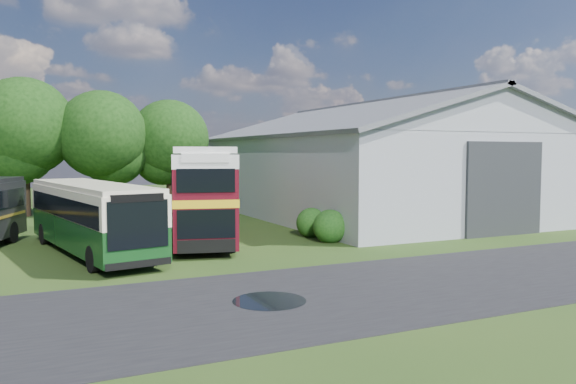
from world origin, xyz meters
TOP-DOWN VIEW (x-y plane):
  - ground at (0.00, 0.00)m, footprint 120.00×120.00m
  - asphalt_road at (3.00, -3.00)m, footprint 60.00×8.00m
  - puddle at (-1.50, -3.00)m, footprint 2.20×2.20m
  - storage_shed at (15.00, 15.98)m, footprint 18.80×24.80m
  - tree_mid at (-8.00, 24.80)m, footprint 6.80×6.80m
  - tree_right_a at (-3.00, 23.80)m, footprint 6.26×6.26m
  - tree_right_b at (2.00, 24.60)m, footprint 5.98×5.98m
  - shrub_front at (5.60, 6.00)m, footprint 1.70×1.70m
  - shrub_mid at (5.60, 8.00)m, footprint 1.60×1.60m
  - bus_green_single at (-5.41, 7.54)m, footprint 4.60×11.48m
  - bus_maroon_double at (-0.06, 9.17)m, footprint 5.24×11.18m

SIDE VIEW (x-z plane):
  - ground at x=0.00m, z-range 0.00..0.00m
  - asphalt_road at x=3.00m, z-range -0.01..0.01m
  - puddle at x=-1.50m, z-range -0.01..0.01m
  - shrub_front at x=5.60m, z-range -0.85..0.85m
  - shrub_mid at x=5.60m, z-range -0.80..0.80m
  - bus_green_single at x=-5.41m, z-range 0.10..3.19m
  - bus_maroon_double at x=-0.06m, z-range 0.00..4.65m
  - storage_shed at x=15.00m, z-range 0.09..8.24m
  - tree_right_b at x=2.00m, z-range 1.21..9.66m
  - tree_right_a at x=-3.00m, z-range 1.27..10.10m
  - tree_mid at x=-8.00m, z-range 1.38..10.98m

